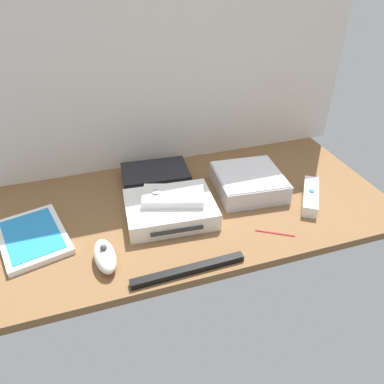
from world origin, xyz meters
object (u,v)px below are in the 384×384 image
game_case (33,237)px  sensor_bar (189,270)px  network_router (155,175)px  remote_classic_pad (173,196)px  stylus_pen (275,232)px  remote_nunchuk (105,256)px  game_console (170,209)px  remote_wand (310,196)px  mini_computer (249,182)px

game_case → sensor_bar: game_case is taller
network_router → remote_classic_pad: bearing=-83.6°
game_case → stylus_pen: (52.95, -14.90, -0.41)cm
game_case → sensor_bar: (30.33, -20.27, -0.06)cm
remote_nunchuk → sensor_bar: (15.61, -7.82, -1.34)cm
sensor_bar → network_router: bearing=86.0°
game_console → game_case: bearing=-178.4°
game_case → game_console: bearing=-16.5°
stylus_pen → game_console: bearing=147.7°
remote_nunchuk → remote_classic_pad: remote_classic_pad is taller
network_router → sensor_bar: (-1.66, -35.86, -1.00)cm
game_console → sensor_bar: (-1.31, -18.82, -1.50)cm
remote_wand → remote_classic_pad: (-34.87, 5.50, 3.90)cm
game_case → remote_classic_pad: size_ratio=1.35×
remote_nunchuk → sensor_bar: bearing=-30.3°
game_console → mini_computer: 23.27cm
network_router → sensor_bar: bearing=-88.5°
mini_computer → stylus_pen: bearing=-94.8°
network_router → remote_classic_pad: (0.64, -16.40, 3.71)cm
mini_computer → game_case: bearing=-176.7°
game_console → mini_computer: size_ratio=1.20×
game_console → game_case: 31.71cm
mini_computer → game_case: mini_computer is taller
mini_computer → remote_nunchuk: 42.69cm
mini_computer → remote_nunchuk: size_ratio=1.80×
game_console → remote_wand: game_console is taller
game_console → network_router: game_console is taller
mini_computer → sensor_bar: bearing=-135.9°
sensor_bar → game_console: bearing=84.6°
remote_nunchuk → remote_classic_pad: bearing=29.3°
remote_nunchuk → mini_computer: bearing=17.7°
game_case → stylus_pen: game_case is taller
game_console → game_case: game_console is taller
network_router → sensor_bar: size_ratio=0.78×
game_console → remote_wand: bearing=-3.5°
game_console → sensor_bar: game_console is taller
remote_nunchuk → stylus_pen: bearing=-7.4°
remote_wand → game_case: bearing=-151.6°
game_case → remote_nunchuk: (14.72, -12.44, 1.28)cm
remote_wand → stylus_pen: remote_wand is taller
remote_wand → sensor_bar: (-37.17, -13.97, -0.81)cm
game_console → remote_wand: 36.19cm
remote_wand → remote_classic_pad: bearing=-155.2°
remote_classic_pad → remote_nunchuk: bearing=-129.8°
mini_computer → remote_nunchuk: bearing=-158.6°
game_console → remote_nunchuk: size_ratio=2.15×
sensor_bar → stylus_pen: 23.24cm
network_router → stylus_pen: bearing=-51.4°
game_console → sensor_bar: size_ratio=0.92×
remote_nunchuk → game_console: bearing=29.3°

